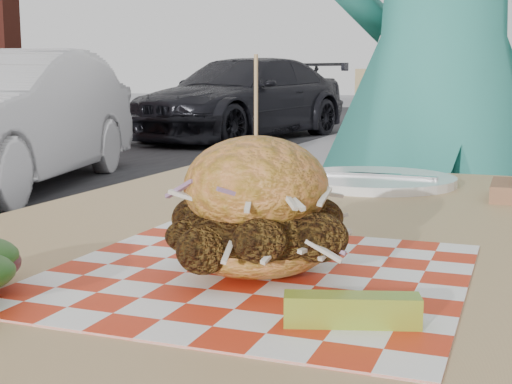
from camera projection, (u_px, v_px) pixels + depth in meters
diner at (438, 80)px, 1.67m from camera, size 0.78×0.64×1.84m
car_white at (0, 120)px, 5.96m from camera, size 2.08×3.76×1.17m
car_dark at (243, 98)px, 11.05m from camera, size 2.70×4.61×1.25m
patio_table at (299, 301)px, 0.81m from camera, size 0.80×1.20×0.75m
patio_chair at (430, 227)px, 1.80m from camera, size 0.50×0.51×0.95m
paper_liner at (256, 274)px, 0.63m from camera, size 0.36×0.36×0.00m
sandwich at (256, 214)px, 0.62m from camera, size 0.17×0.17×0.19m
pickle_spear at (352, 310)px, 0.50m from camera, size 0.10×0.05×0.02m
place_setting at (373, 180)px, 1.18m from camera, size 0.27×0.27×0.02m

